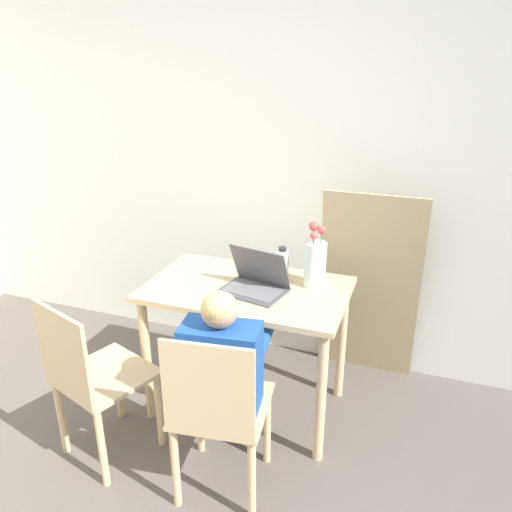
% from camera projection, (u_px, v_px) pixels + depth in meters
% --- Properties ---
extents(wall_back, '(6.40, 0.05, 2.50)m').
position_uv_depth(wall_back, '(248.00, 164.00, 3.09)').
color(wall_back, silver).
rests_on(wall_back, ground_plane).
extents(dining_table, '(1.05, 0.64, 0.75)m').
position_uv_depth(dining_table, '(247.00, 306.00, 2.64)').
color(dining_table, '#D6B784').
rests_on(dining_table, ground_plane).
extents(chair_occupied, '(0.45, 0.45, 0.87)m').
position_uv_depth(chair_occupied, '(218.00, 412.00, 2.14)').
color(chair_occupied, '#D6B784').
rests_on(chair_occupied, ground_plane).
extents(chair_spare, '(0.51, 0.51, 0.87)m').
position_uv_depth(chair_spare, '(93.00, 379.00, 2.35)').
color(chair_spare, '#D6B784').
rests_on(chair_spare, ground_plane).
extents(person_seated, '(0.39, 0.46, 1.00)m').
position_uv_depth(person_seated, '(225.00, 364.00, 2.18)').
color(person_seated, '#1E4C9E').
rests_on(person_seated, ground_plane).
extents(laptop, '(0.36, 0.29, 0.22)m').
position_uv_depth(laptop, '(256.00, 281.00, 2.55)').
color(laptop, '#4C4C51').
rests_on(laptop, dining_table).
extents(flower_vase, '(0.12, 0.12, 0.34)m').
position_uv_depth(flower_vase, '(315.00, 262.00, 2.57)').
color(flower_vase, silver).
rests_on(flower_vase, dining_table).
extents(water_bottle, '(0.07, 0.07, 0.19)m').
position_uv_depth(water_bottle, '(282.00, 265.00, 2.63)').
color(water_bottle, silver).
rests_on(water_bottle, dining_table).
extents(cardboard_panel, '(0.57, 0.18, 1.19)m').
position_uv_depth(cardboard_panel, '(369.00, 288.00, 2.95)').
color(cardboard_panel, tan).
rests_on(cardboard_panel, ground_plane).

